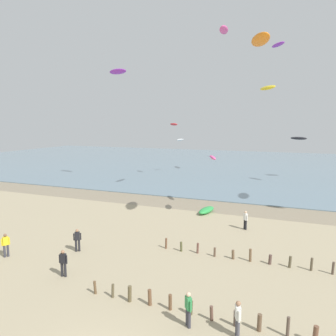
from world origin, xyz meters
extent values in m
cube|color=gray|center=(0.00, 25.65, 0.00)|extent=(120.00, 5.07, 0.01)
cube|color=slate|center=(0.00, 63.19, 0.05)|extent=(160.00, 70.00, 0.10)
cylinder|color=brown|center=(-3.15, 5.18, 0.37)|extent=(0.18, 0.16, 0.75)
cylinder|color=brown|center=(-2.03, 5.21, 0.38)|extent=(0.16, 0.18, 0.77)
cylinder|color=brown|center=(-0.97, 5.17, 0.44)|extent=(0.24, 0.23, 0.90)
cylinder|color=brown|center=(0.15, 5.28, 0.42)|extent=(0.23, 0.21, 0.86)
cylinder|color=brown|center=(1.30, 5.27, 0.41)|extent=(0.18, 0.18, 0.83)
cylinder|color=brown|center=(2.38, 5.26, 0.35)|extent=(0.23, 0.21, 0.72)
cylinder|color=brown|center=(3.46, 5.17, 0.37)|extent=(0.19, 0.19, 0.75)
cylinder|color=brown|center=(4.60, 5.15, 0.40)|extent=(0.19, 0.21, 0.80)
cylinder|color=brown|center=(5.68, 5.20, 0.41)|extent=(0.22, 0.21, 0.83)
cylinder|color=brown|center=(6.90, 5.24, 0.47)|extent=(0.16, 0.17, 0.95)
cylinder|color=brown|center=(8.01, 5.20, 0.41)|extent=(0.25, 0.23, 0.83)
cylinder|color=brown|center=(-1.79, 12.54, 0.40)|extent=(0.17, 0.18, 0.81)
cylinder|color=brown|center=(-0.56, 12.45, 0.36)|extent=(0.18, 0.18, 0.73)
cylinder|color=brown|center=(0.67, 12.56, 0.38)|extent=(0.18, 0.18, 0.77)
cylinder|color=brown|center=(1.96, 12.44, 0.33)|extent=(0.16, 0.16, 0.65)
cylinder|color=brown|center=(3.26, 12.50, 0.33)|extent=(0.21, 0.21, 0.66)
cylinder|color=brown|center=(4.42, 12.54, 0.44)|extent=(0.19, 0.19, 0.89)
cylinder|color=brown|center=(5.72, 12.58, 0.33)|extent=(0.24, 0.22, 0.67)
cylinder|color=brown|center=(6.97, 12.53, 0.38)|extent=(0.21, 0.20, 0.78)
cylinder|color=brown|center=(8.26, 12.56, 0.43)|extent=(0.17, 0.18, 0.87)
cylinder|color=brown|center=(9.50, 12.50, 0.41)|extent=(0.17, 0.18, 0.83)
cylinder|color=#383842|center=(-11.90, 6.94, 0.44)|extent=(0.16, 0.16, 0.88)
cylinder|color=#383842|center=(-11.78, 7.13, 0.44)|extent=(0.16, 0.16, 0.88)
cube|color=yellow|center=(-11.84, 7.03, 1.18)|extent=(0.37, 0.42, 0.60)
sphere|color=brown|center=(-11.84, 7.03, 1.60)|extent=(0.22, 0.22, 0.22)
cylinder|color=yellow|center=(-11.97, 6.83, 1.13)|extent=(0.09, 0.09, 0.52)
cylinder|color=yellow|center=(-11.72, 7.24, 1.13)|extent=(0.09, 0.09, 0.52)
cylinder|color=#383842|center=(2.48, 4.42, 0.44)|extent=(0.16, 0.16, 0.88)
cylinder|color=#383842|center=(2.62, 4.25, 0.44)|extent=(0.16, 0.16, 0.88)
cube|color=#338C4C|center=(2.55, 4.34, 1.18)|extent=(0.40, 0.42, 0.60)
sphere|color=beige|center=(2.55, 4.34, 1.60)|extent=(0.22, 0.22, 0.22)
cylinder|color=#338C4C|center=(2.39, 4.52, 1.13)|extent=(0.09, 0.09, 0.52)
cylinder|color=#338C4C|center=(2.71, 4.15, 1.13)|extent=(0.09, 0.09, 0.52)
cylinder|color=#232328|center=(3.29, 19.01, 0.44)|extent=(0.16, 0.16, 0.88)
cylinder|color=#232328|center=(3.14, 19.18, 0.44)|extent=(0.16, 0.16, 0.88)
cube|color=white|center=(3.21, 19.10, 1.18)|extent=(0.40, 0.42, 0.60)
sphere|color=beige|center=(3.21, 19.10, 1.60)|extent=(0.22, 0.22, 0.22)
cylinder|color=white|center=(3.37, 18.92, 1.13)|extent=(0.09, 0.09, 0.52)
cylinder|color=white|center=(3.06, 19.28, 1.13)|extent=(0.09, 0.09, 0.52)
cylinder|color=#232328|center=(-7.81, 9.61, 0.44)|extent=(0.16, 0.16, 0.88)
cylinder|color=#232328|center=(-7.63, 9.74, 0.44)|extent=(0.16, 0.16, 0.88)
cube|color=black|center=(-7.72, 9.67, 1.18)|extent=(0.42, 0.38, 0.60)
sphere|color=#9E7051|center=(-7.72, 9.67, 1.60)|extent=(0.22, 0.22, 0.22)
cylinder|color=black|center=(-7.92, 9.54, 1.13)|extent=(0.09, 0.09, 0.52)
cylinder|color=black|center=(-7.52, 9.81, 1.13)|extent=(0.09, 0.09, 0.52)
cylinder|color=#4C4C56|center=(4.85, 4.33, 0.44)|extent=(0.16, 0.16, 0.88)
cylinder|color=#4C4C56|center=(4.77, 4.54, 0.44)|extent=(0.16, 0.16, 0.88)
cube|color=white|center=(4.81, 4.43, 1.18)|extent=(0.33, 0.41, 0.60)
sphere|color=#9E7051|center=(4.81, 4.43, 1.60)|extent=(0.22, 0.22, 0.22)
cylinder|color=white|center=(4.89, 4.21, 1.13)|extent=(0.09, 0.09, 0.52)
cylinder|color=white|center=(4.73, 4.66, 1.13)|extent=(0.09, 0.09, 0.52)
cylinder|color=#232328|center=(-6.22, 6.15, 0.44)|extent=(0.16, 0.16, 0.88)
cylinder|color=#232328|center=(-6.00, 6.17, 0.44)|extent=(0.16, 0.16, 0.88)
cube|color=black|center=(-6.11, 6.16, 1.18)|extent=(0.39, 0.26, 0.60)
sphere|color=#9E7051|center=(-6.11, 6.16, 1.60)|extent=(0.22, 0.22, 0.22)
cylinder|color=black|center=(-6.34, 6.13, 1.13)|extent=(0.09, 0.09, 0.52)
cylinder|color=black|center=(-5.87, 6.19, 1.13)|extent=(0.09, 0.09, 0.52)
ellipsoid|color=green|center=(-1.32, 22.95, 0.29)|extent=(1.60, 3.03, 0.58)
ellipsoid|color=#E54C99|center=(-0.43, 21.56, 6.08)|extent=(1.37, 2.06, 0.57)
ellipsoid|color=purple|center=(4.03, 45.96, 21.67)|extent=(2.76, 3.51, 0.67)
ellipsoid|color=red|center=(-12.23, 42.56, 9.20)|extent=(2.23, 2.05, 0.57)
ellipsoid|color=black|center=(7.77, 42.90, 7.14)|extent=(2.75, 2.23, 0.47)
ellipsoid|color=orange|center=(4.06, 17.20, 15.70)|extent=(2.37, 3.68, 0.91)
ellipsoid|color=white|center=(-12.57, 47.01, 6.31)|extent=(1.30, 2.03, 0.55)
ellipsoid|color=#E54C99|center=(-1.12, 28.80, 19.94)|extent=(1.17, 2.96, 0.82)
ellipsoid|color=yellow|center=(4.33, 23.22, 12.73)|extent=(2.01, 2.17, 0.60)
ellipsoid|color=purple|center=(-18.59, 34.94, 17.24)|extent=(3.74, 2.24, 1.03)
camera|label=1|loc=(6.55, -8.60, 9.44)|focal=33.61mm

